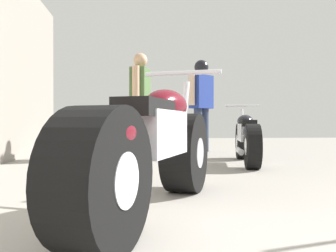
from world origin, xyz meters
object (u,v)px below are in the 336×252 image
object	(u,v)px
motorcycle_maroon_cruiser	(153,150)
mechanic_in_blue	(140,99)
motorcycle_black_naked	(247,138)
mechanic_with_helmet	(201,97)

from	to	relation	value
motorcycle_maroon_cruiser	mechanic_in_blue	distance (m)	3.71
motorcycle_maroon_cruiser	mechanic_in_blue	world-z (taller)	mechanic_in_blue
motorcycle_black_naked	mechanic_with_helmet	world-z (taller)	mechanic_with_helmet
mechanic_in_blue	mechanic_with_helmet	bearing A→B (deg)	41.16
motorcycle_black_naked	motorcycle_maroon_cruiser	bearing A→B (deg)	-118.26
motorcycle_maroon_cruiser	mechanic_with_helmet	xyz separation A→B (m)	(1.16, 4.72, 0.68)
motorcycle_black_naked	mechanic_in_blue	world-z (taller)	mechanic_in_blue
mechanic_in_blue	mechanic_with_helmet	xyz separation A→B (m)	(1.20, 1.05, 0.11)
motorcycle_maroon_cruiser	mechanic_with_helmet	bearing A→B (deg)	76.21
motorcycle_maroon_cruiser	mechanic_with_helmet	size ratio (longest dim) A/B	1.14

